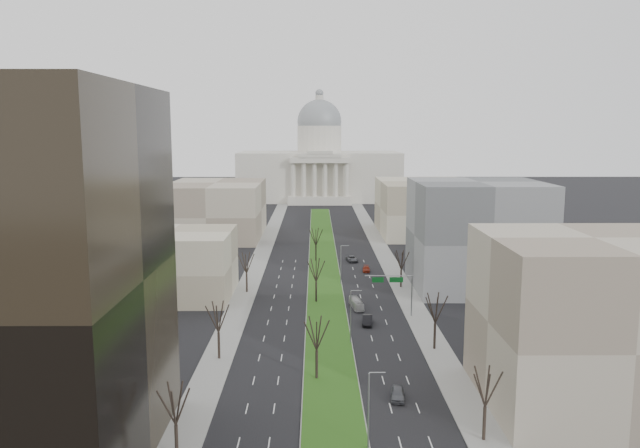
{
  "coord_description": "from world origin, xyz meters",
  "views": [
    {
      "loc": [
        -2.19,
        -45.01,
        35.56
      ],
      "look_at": [
        -0.98,
        107.87,
        12.14
      ],
      "focal_mm": 35.0,
      "sensor_mm": 36.0,
      "label": 1
    }
  ],
  "objects_px": {
    "car_black": "(367,320)",
    "car_red": "(366,269)",
    "box_van": "(356,304)",
    "car_grey_near": "(398,393)",
    "car_grey_far": "(352,259)"
  },
  "relations": [
    {
      "from": "box_van",
      "to": "car_red",
      "type": "bearing_deg",
      "value": 73.29
    },
    {
      "from": "box_van",
      "to": "car_grey_near",
      "type": "bearing_deg",
      "value": -94.92
    },
    {
      "from": "car_black",
      "to": "box_van",
      "type": "bearing_deg",
      "value": 103.59
    },
    {
      "from": "car_black",
      "to": "car_red",
      "type": "distance_m",
      "value": 42.92
    },
    {
      "from": "car_black",
      "to": "car_grey_near",
      "type": "bearing_deg",
      "value": -81.36
    },
    {
      "from": "car_black",
      "to": "box_van",
      "type": "distance_m",
      "value": 10.48
    },
    {
      "from": "car_grey_near",
      "to": "car_black",
      "type": "distance_m",
      "value": 31.99
    },
    {
      "from": "car_black",
      "to": "car_grey_far",
      "type": "bearing_deg",
      "value": 95.82
    },
    {
      "from": "car_grey_near",
      "to": "box_van",
      "type": "distance_m",
      "value": 42.44
    },
    {
      "from": "car_red",
      "to": "car_grey_near",
      "type": "bearing_deg",
      "value": -88.08
    },
    {
      "from": "car_grey_near",
      "to": "car_red",
      "type": "height_order",
      "value": "car_grey_near"
    },
    {
      "from": "car_black",
      "to": "car_red",
      "type": "height_order",
      "value": "car_black"
    },
    {
      "from": "car_grey_near",
      "to": "car_red",
      "type": "distance_m",
      "value": 74.77
    },
    {
      "from": "car_red",
      "to": "car_grey_far",
      "type": "xyz_separation_m",
      "value": [
        -2.92,
        12.06,
        0.11
      ]
    },
    {
      "from": "box_van",
      "to": "car_black",
      "type": "bearing_deg",
      "value": -91.19
    }
  ]
}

